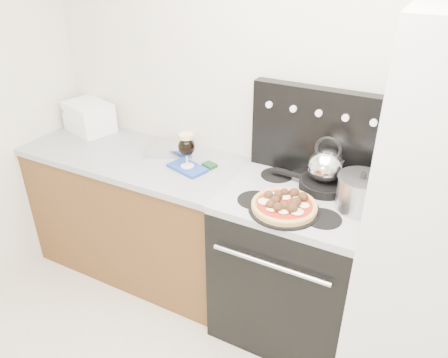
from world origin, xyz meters
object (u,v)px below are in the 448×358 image
Objects in this scene: base_cabinet at (140,215)px; stove_body at (291,266)px; fridge at (444,230)px; toaster_oven at (89,117)px; stock_pot at (360,194)px; skillet at (324,184)px; pizza at (284,204)px; oven_mitt at (187,168)px; tea_kettle at (326,163)px; beer_glass at (187,150)px; pizza_pan at (284,209)px.

base_cabinet is 1.11m from stove_body.
fridge is 2.32m from toaster_oven.
stock_pot is at bearing 12.10° from toaster_oven.
pizza is at bearing -109.85° from skillet.
stove_body is at bearing 177.95° from fridge.
oven_mitt is at bearing -2.36° from base_cabinet.
stove_body is at bearing -107.72° from tea_kettle.
oven_mitt is at bearing 5.92° from toaster_oven.
pizza is (1.09, -0.19, 0.52)m from base_cabinet.
stove_body is 3.33× the size of skillet.
pizza is (-0.71, -0.14, 0.00)m from fridge.
base_cabinet is at bearing 170.04° from pizza.
skillet is at bearing 9.24° from beer_glass.
base_cabinet is 0.76× the size of fridge.
beer_glass is at bearing -170.76° from skillet.
stock_pot is (1.91, -0.16, 0.00)m from toaster_oven.
skillet is (-0.60, 0.16, -0.01)m from fridge.
beer_glass is 0.80m from tea_kettle.
stock_pot is at bearing 0.91° from oven_mitt.
skillet reaches higher than base_cabinet.
skillet is (0.10, 0.14, 0.50)m from stove_body.
pizza_pan is 1.34× the size of skillet.
stove_body is 4.17× the size of beer_glass.
oven_mitt is 0.81m from tea_kettle.
beer_glass is 0.99× the size of tea_kettle.
stock_pot is at bearing 4.43° from stove_body.
stove_body is at bearing -1.30° from base_cabinet.
pizza is at bearing -9.96° from base_cabinet.
toaster_oven reaches higher than stove_body.
pizza reaches higher than pizza_pan.
fridge reaches higher than pizza.
stove_body is 0.90m from beer_glass.
base_cabinet is 1.52m from stock_pot.
toaster_oven is at bearing 174.74° from fridge.
stove_body is (1.10, -0.02, 0.01)m from base_cabinet.
toaster_oven is 0.94m from oven_mitt.
fridge reaches higher than toaster_oven.
skillet is at bearing 15.23° from toaster_oven.
beer_glass is at bearing -179.09° from stock_pot.
tea_kettle is (-0.60, 0.16, 0.12)m from fridge.
pizza is (-0.01, -0.17, 0.51)m from stove_body.
tea_kettle is (1.20, 0.11, 0.64)m from base_cabinet.
pizza_pan is 1.67× the size of tea_kettle.
stove_body is 0.65m from tea_kettle.
toaster_oven is 1.39× the size of stock_pot.
pizza is 1.23× the size of skillet.
stove_body is at bearing -175.57° from stock_pot.
toaster_oven reaches higher than base_cabinet.
toaster_oven is at bearing 167.46° from pizza.
oven_mitt reaches higher than base_cabinet.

